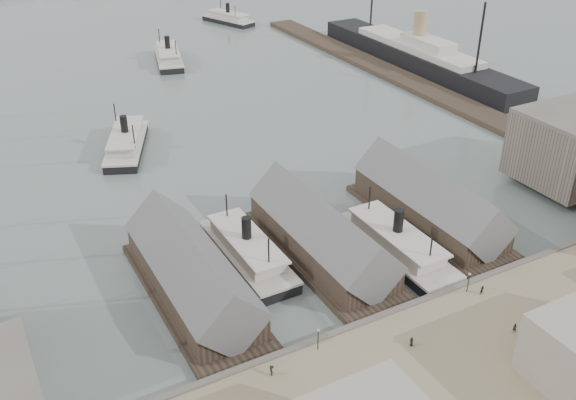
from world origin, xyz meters
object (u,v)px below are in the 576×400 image
ocean_steamer (417,55)px  horse_cart_center (377,385)px  horse_cart_right (569,329)px  ferry_docked_west (247,250)px

ocean_steamer → horse_cart_center: 159.53m
horse_cart_center → ocean_steamer: bearing=-19.4°
horse_cart_center → horse_cart_right: size_ratio=1.03×
ferry_docked_west → ocean_steamer: 132.52m
horse_cart_right → horse_cart_center: bearing=84.8°
ferry_docked_west → horse_cart_right: ferry_docked_west is taller
ocean_steamer → horse_cart_right: ocean_steamer is taller
ocean_steamer → ferry_docked_west: bearing=-142.4°
horse_cart_center → horse_cart_right: (33.48, -4.86, 0.08)m
ocean_steamer → horse_cart_right: bearing=-119.2°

